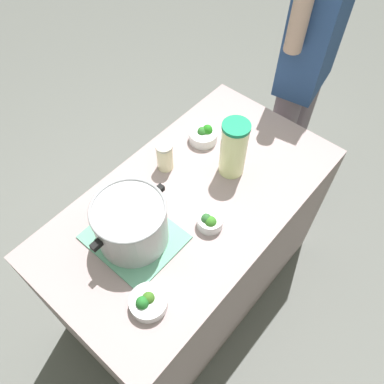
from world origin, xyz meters
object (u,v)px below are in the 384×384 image
object	(u,v)px
broccoli_bowl_front	(148,302)
lemonade_pitcher	(234,149)
cooking_pot	(131,223)
mason_jar	(165,156)
person_cook	(304,74)
broccoli_bowl_center	(204,135)
broccoli_bowl_back	(210,221)

from	to	relation	value
broccoli_bowl_front	lemonade_pitcher	bearing A→B (deg)	12.77
cooking_pot	mason_jar	distance (m)	0.37
lemonade_pitcher	person_cook	distance (m)	0.72
lemonade_pitcher	broccoli_bowl_center	size ratio (longest dim) A/B	2.05
cooking_pot	broccoli_bowl_front	distance (m)	0.28
broccoli_bowl_front	person_cook	distance (m)	1.39
cooking_pot	broccoli_bowl_back	world-z (taller)	cooking_pot
mason_jar	broccoli_bowl_back	bearing A→B (deg)	-107.66
cooking_pot	broccoli_bowl_center	bearing A→B (deg)	12.78
cooking_pot	broccoli_bowl_front	world-z (taller)	cooking_pot
lemonade_pitcher	mason_jar	bearing A→B (deg)	127.56
broccoli_bowl_back	person_cook	bearing A→B (deg)	10.56
mason_jar	broccoli_bowl_back	world-z (taller)	mason_jar
broccoli_bowl_front	broccoli_bowl_back	distance (m)	0.39
broccoli_bowl_front	broccoli_bowl_center	bearing A→B (deg)	26.18
broccoli_bowl_center	cooking_pot	bearing A→B (deg)	-167.22
person_cook	mason_jar	bearing A→B (deg)	170.36
lemonade_pitcher	broccoli_bowl_front	xyz separation A→B (m)	(-0.66, -0.15, -0.11)
broccoli_bowl_back	lemonade_pitcher	bearing A→B (deg)	21.11
mason_jar	broccoli_bowl_center	bearing A→B (deg)	-5.36
mason_jar	broccoli_bowl_front	distance (m)	0.62
broccoli_bowl_center	broccoli_bowl_back	distance (m)	0.46
broccoli_bowl_center	mason_jar	bearing A→B (deg)	174.64
broccoli_bowl_front	broccoli_bowl_center	size ratio (longest dim) A/B	1.01
broccoli_bowl_center	person_cook	xyz separation A→B (m)	(0.65, -0.13, 0.02)
mason_jar	person_cook	xyz separation A→B (m)	(0.88, -0.15, -0.02)
broccoli_bowl_front	broccoli_bowl_center	distance (m)	0.80
lemonade_pitcher	person_cook	size ratio (longest dim) A/B	0.16
lemonade_pitcher	cooking_pot	bearing A→B (deg)	171.61
mason_jar	broccoli_bowl_back	xyz separation A→B (m)	(-0.11, -0.33, -0.04)
cooking_pot	person_cook	distance (m)	1.22
broccoli_bowl_front	person_cook	bearing A→B (deg)	9.37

